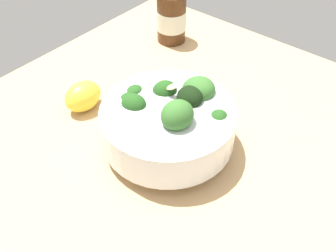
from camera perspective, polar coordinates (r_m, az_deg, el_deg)
name	(u,v)px	position (r cm, az deg, el deg)	size (l,w,h in cm)	color
ground_plane	(179,135)	(60.26, 1.56, -1.37)	(63.34, 63.34, 3.85)	tan
bowl_of_broccoli	(169,122)	(52.89, 0.19, 0.63)	(18.28, 18.28, 10.79)	white
lemon_wedge	(83,96)	(62.01, -12.36, 4.27)	(6.07, 4.38, 4.71)	yellow
bottle_tall	(171,17)	(76.62, 0.50, 15.71)	(5.65, 5.65, 10.92)	#472814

